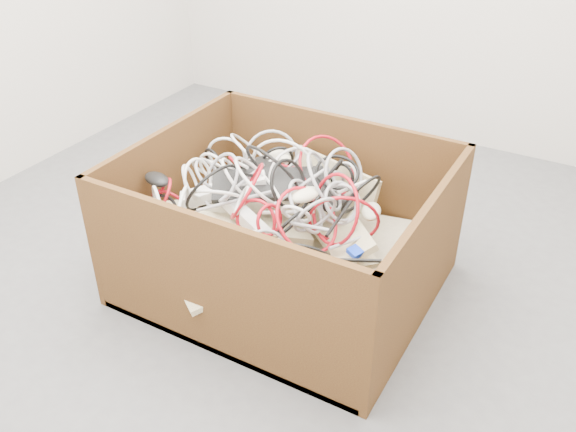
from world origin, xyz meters
The scene contains 8 objects.
ground centered at (0.00, 0.00, 0.00)m, with size 3.00×3.00×0.00m, color #4D4D4F.
cardboard_box centered at (0.12, -0.09, 0.14)m, with size 1.07×0.89×0.54m.
keyboard_pile centered at (0.13, -0.08, 0.27)m, with size 0.95×0.88×0.33m.
mice_scatter centered at (0.04, -0.09, 0.35)m, with size 0.84×0.73×0.23m.
power_strip_left centered at (-0.10, -0.13, 0.37)m, with size 0.33×0.06×0.04m, color white.
power_strip_right centered at (0.02, -0.19, 0.34)m, with size 0.27×0.05×0.04m, color white.
vga_plug centered at (0.46, -0.20, 0.34)m, with size 0.04×0.04×0.02m, color #0D31D1.
cable_tangle centered at (0.08, -0.08, 0.41)m, with size 0.95×0.81×0.40m.
Camera 1 is at (1.09, -1.74, 1.52)m, focal length 38.74 mm.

